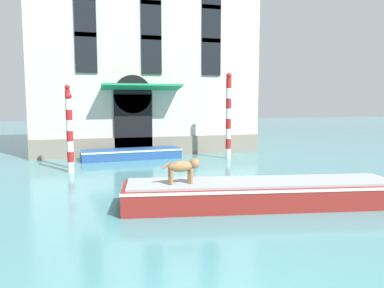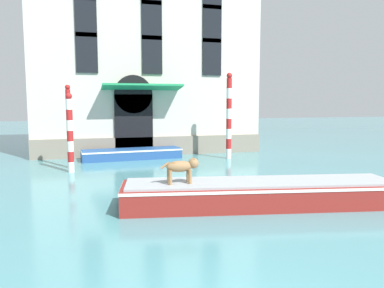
% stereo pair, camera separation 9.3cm
% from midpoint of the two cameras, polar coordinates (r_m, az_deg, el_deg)
% --- Properties ---
extents(palazzo_left, '(12.72, 7.40, 13.44)m').
position_cam_midpoint_polar(palazzo_left, '(23.91, -7.26, 15.40)').
color(palazzo_left, beige).
rests_on(palazzo_left, ground_plane).
extents(boat_foreground, '(7.94, 3.01, 0.73)m').
position_cam_midpoint_polar(boat_foreground, '(10.84, 10.58, -7.30)').
color(boat_foreground, maroon).
rests_on(boat_foreground, ground_plane).
extents(dog_on_deck, '(1.07, 0.31, 0.71)m').
position_cam_midpoint_polar(dog_on_deck, '(10.16, -1.26, -3.48)').
color(dog_on_deck, '#997047').
rests_on(dog_on_deck, boat_foreground).
extents(boat_moored_near_palazzo, '(5.19, 1.74, 0.52)m').
position_cam_midpoint_polar(boat_moored_near_palazzo, '(19.68, -8.99, -1.46)').
color(boat_moored_near_palazzo, '#234C8C').
rests_on(boat_moored_near_palazzo, ground_plane).
extents(mooring_pole_0, '(0.27, 0.27, 3.32)m').
position_cam_midpoint_polar(mooring_pole_0, '(16.38, -17.95, 1.68)').
color(mooring_pole_0, white).
rests_on(mooring_pole_0, ground_plane).
extents(mooring_pole_1, '(0.22, 0.22, 3.70)m').
position_cam_midpoint_polar(mooring_pole_1, '(17.46, -18.09, 2.57)').
color(mooring_pole_1, white).
rests_on(mooring_pole_1, ground_plane).
extents(mooring_pole_2, '(0.29, 0.29, 4.43)m').
position_cam_midpoint_polar(mooring_pole_2, '(19.49, 5.79, 4.31)').
color(mooring_pole_2, white).
rests_on(mooring_pole_2, ground_plane).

